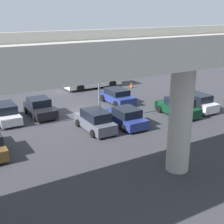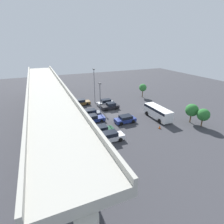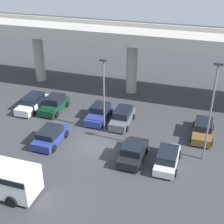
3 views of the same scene
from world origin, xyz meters
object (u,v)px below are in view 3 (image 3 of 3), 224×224
Objects in this scene: parked_car_2 at (50,136)px; parked_car_3 at (100,113)px; parked_car_7 at (203,129)px; lamp_post_mid_lot at (211,107)px; parked_car_1 at (54,104)px; parked_car_4 at (122,117)px; parked_car_0 at (33,103)px; lamp_post_near_aisle at (104,90)px; parked_car_6 at (167,158)px; parked_car_5 at (133,152)px.

parked_car_3 is at bearing -25.85° from parked_car_2.
parked_car_2 is at bearing -67.26° from parked_car_7.
parked_car_3 is 12.98m from lamp_post_mid_lot.
parked_car_1 reaches higher than parked_car_4.
parked_car_0 reaches higher than parked_car_2.
parked_car_0 is 0.54× the size of lamp_post_mid_lot.
lamp_post_near_aisle is (-1.41, -1.86, 3.74)m from parked_car_4.
parked_car_1 is 1.02× the size of parked_car_6.
parked_car_6 reaches higher than parked_car_7.
lamp_post_mid_lot reaches higher than parked_car_1.
parked_car_1 is 1.00× the size of parked_car_4.
lamp_post_near_aisle is (-4.11, 3.99, 3.79)m from parked_car_5.
lamp_post_mid_lot is (14.31, 1.81, 4.51)m from parked_car_2.
parked_car_3 reaches higher than parked_car_2.
lamp_post_mid_lot is (0.35, -4.05, 4.50)m from parked_car_7.
parked_car_3 is 0.51× the size of lamp_post_mid_lot.
parked_car_4 is 10.53m from lamp_post_mid_lot.
parked_car_1 is 0.49× the size of lamp_post_mid_lot.
parked_car_0 is 1.10× the size of parked_car_1.
parked_car_7 is at bearing -67.26° from parked_car_2.
parked_car_0 is at bearing -79.32° from parked_car_1.
parked_car_2 is 15.12m from lamp_post_mid_lot.
parked_car_6 reaches higher than parked_car_2.
lamp_post_mid_lot reaches higher than parked_car_3.
parked_car_1 is at bearing 60.08° from parked_car_5.
parked_car_2 is 7.98m from parked_car_4.
parked_car_0 is 1.14× the size of parked_car_5.
lamp_post_mid_lot is at bearing 78.71° from parked_car_0.
lamp_post_mid_lot reaches higher than parked_car_6.
parked_car_6 is at bearing 70.74° from parked_car_0.
parked_car_5 is 7.76m from lamp_post_mid_lot.
parked_car_0 is at bearing -90.26° from parked_car_4.
parked_car_1 is at bearing 161.04° from lamp_post_near_aisle.
parked_car_5 is at bearing -91.07° from parked_car_2.
parked_car_1 is 1.03× the size of parked_car_5.
lamp_post_mid_lot is (8.72, -3.88, 4.45)m from parked_car_4.
parked_car_7 is 6.07m from lamp_post_mid_lot.
parked_car_6 is at bearing -90.57° from parked_car_2.
parked_car_5 is (5.41, -6.11, 0.03)m from parked_car_3.
parked_car_6 is at bearing -23.58° from parked_car_7.
parked_car_3 is (2.89, 5.96, -0.02)m from parked_car_2.
parked_car_3 is at bearing 91.52° from parked_car_0.
parked_car_1 is 16.76m from parked_car_7.
parked_car_4 is at bearing 89.74° from parked_car_0.
parked_car_5 reaches higher than parked_car_3.
lamp_post_mid_lot is (6.01, 1.96, 4.50)m from parked_car_5.
lamp_post_mid_lot is (10.13, -2.03, 0.71)m from lamp_post_near_aisle.
parked_car_7 is at bearing 94.94° from lamp_post_mid_lot.
parked_car_6 is (8.47, -6.07, 0.04)m from parked_car_3.
parked_car_4 is at bearing 155.99° from lamp_post_mid_lot.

